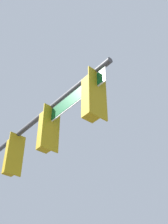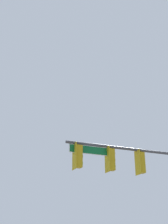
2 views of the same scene
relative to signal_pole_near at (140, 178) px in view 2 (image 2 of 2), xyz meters
The scene contains 1 object.
signal_pole_near is the anchor object (origin of this frame).
Camera 2 is at (0.56, 7.72, 1.98)m, focal length 50.00 mm.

